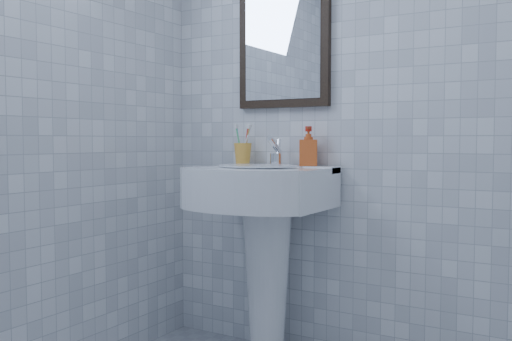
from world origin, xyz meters
The scene contains 6 objects.
wall_back centered at (0.00, 1.20, 1.25)m, with size 2.20×0.02×2.50m, color white.
washbasin centered at (-0.44, 0.99, 0.64)m, with size 0.62×0.46×0.96m.
faucet centered at (-0.44, 1.10, 1.01)m, with size 0.06×0.13×0.15m.
toothbrush_cup centered at (-0.64, 1.11, 1.01)m, with size 0.09×0.09×0.11m, color gold, non-canonical shape.
soap_dispenser centered at (-0.27, 1.12, 1.05)m, with size 0.09×0.09×0.19m, color #BD4A12.
wall_mirror centered at (-0.44, 1.18, 1.55)m, with size 0.50×0.04×0.62m.
Camera 1 is at (0.90, -1.37, 1.07)m, focal length 40.00 mm.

